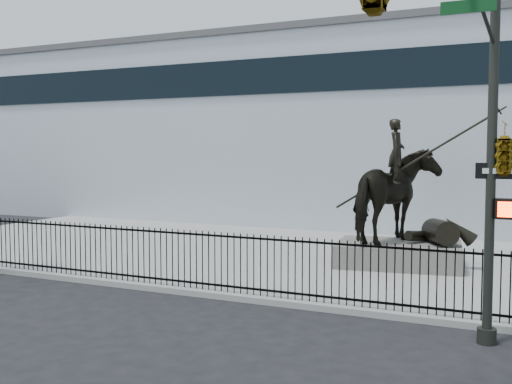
% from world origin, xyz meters
% --- Properties ---
extents(ground, '(120.00, 120.00, 0.00)m').
position_xyz_m(ground, '(0.00, 0.00, 0.00)').
color(ground, black).
rests_on(ground, ground).
extents(plaza, '(30.00, 12.00, 0.15)m').
position_xyz_m(plaza, '(0.00, 7.00, 0.07)').
color(plaza, gray).
rests_on(plaza, ground).
extents(building, '(44.00, 14.00, 9.00)m').
position_xyz_m(building, '(0.00, 20.00, 4.50)').
color(building, white).
rests_on(building, ground).
extents(picket_fence, '(22.10, 0.10, 1.50)m').
position_xyz_m(picket_fence, '(0.00, 1.25, 0.90)').
color(picket_fence, black).
rests_on(picket_fence, plaza).
extents(statue_plinth, '(4.00, 3.02, 0.69)m').
position_xyz_m(statue_plinth, '(4.03, 6.58, 0.49)').
color(statue_plinth, '#524F4B').
rests_on(statue_plinth, plaza).
extents(equestrian_statue, '(4.68, 3.23, 3.99)m').
position_xyz_m(equestrian_statue, '(4.10, 6.59, 2.28)').
color(equestrian_statue, black).
rests_on(equestrian_statue, statue_plinth).
extents(traffic_signal_right, '(2.17, 6.86, 7.00)m').
position_xyz_m(traffic_signal_right, '(6.47, -2.00, 4.85)').
color(traffic_signal_right, black).
rests_on(traffic_signal_right, ground).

